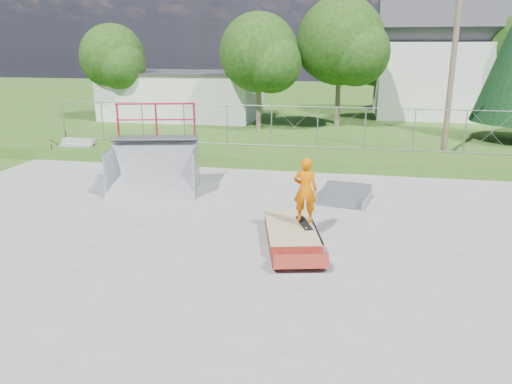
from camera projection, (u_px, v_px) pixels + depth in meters
The scene contains 17 objects.
ground at pixel (202, 247), 12.28m from camera, with size 120.00×120.00×0.00m, color #32611B.
concrete_pad at pixel (202, 247), 12.28m from camera, with size 20.00×16.00×0.04m, color gray.
grass_berm at pixel (267, 157), 21.16m from camera, with size 24.00×3.00×0.50m, color #32611B.
grind_box at pixel (291, 233), 12.68m from camera, with size 1.78×2.75×0.38m.
quarter_pipe at pixel (152, 151), 16.50m from camera, with size 2.87×2.43×2.87m, color gray, non-canonical shape.
flat_bank_ramp at pixel (344, 196), 15.72m from camera, with size 1.47×1.57×0.45m, color gray, non-canonical shape.
skateboard at pixel (304, 224), 12.70m from camera, with size 0.22×0.80×0.02m, color black.
skater at pixel (305, 193), 12.47m from camera, with size 0.60×0.39×1.65m, color #D45F00.
concrete_stairs at pixel (74, 149), 21.93m from camera, with size 1.50×1.60×0.80m, color gray, non-canonical shape.
chain_link_fence at pixel (271, 126), 21.77m from camera, with size 20.00×0.06×1.80m, color gray, non-canonical shape.
utility_building_flat at pixel (183, 96), 34.05m from camera, with size 10.00×6.00×3.00m, color silver.
gable_house at pixel (439, 60), 34.02m from camera, with size 8.40×6.08×8.94m.
utility_pole at pixel (453, 65), 21.07m from camera, with size 0.24×0.24×8.00m, color brown.
tree_left_near at pixel (263, 56), 28.20m from camera, with size 4.76×4.48×6.65m.
tree_center at pixel (345, 44), 29.05m from camera, with size 5.44×5.12×7.60m.
tree_left_far at pixel (115, 59), 32.03m from camera, with size 4.42×4.16×6.18m.
tree_back_mid at pixel (380, 62), 36.52m from camera, with size 4.08×3.84×5.70m.
Camera 1 is at (3.51, -10.93, 4.77)m, focal length 35.00 mm.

